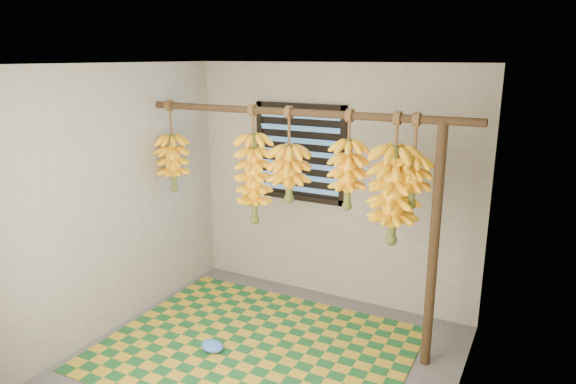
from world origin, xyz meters
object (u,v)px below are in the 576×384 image
Objects in this scene: support_post at (434,250)px; banana_bunch_f at (413,181)px; banana_bunch_b at (254,178)px; banana_bunch_c at (289,173)px; banana_bunch_e at (393,195)px; woven_mat at (255,348)px; banana_bunch_d at (348,174)px; banana_bunch_a at (173,163)px; plastic_bag at (212,346)px.

banana_bunch_f reaches higher than support_post.
banana_bunch_f is at bearing -0.00° from banana_bunch_b.
banana_bunch_c is (0.36, -0.00, 0.09)m from banana_bunch_b.
banana_bunch_f is at bearing 0.00° from banana_bunch_e.
support_post is at bearing 0.00° from banana_bunch_e.
woven_mat is 3.13× the size of banana_bunch_d.
banana_bunch_c is 0.78× the size of banana_bunch_e.
banana_bunch_d is 0.41m from banana_bunch_e.
woven_mat is 3.46× the size of banana_bunch_f.
banana_bunch_b is 1.31× the size of banana_bunch_d.
support_post is 1.67m from banana_bunch_b.
banana_bunch_a and banana_bunch_d have the same top height.
banana_bunch_a is (-0.90, 0.68, 1.39)m from plastic_bag.
banana_bunch_c reaches higher than support_post.
banana_bunch_a is 0.84× the size of banana_bunch_e.
banana_bunch_d is (0.63, 0.48, 1.52)m from woven_mat.
plastic_bag is (-1.65, -0.68, -0.95)m from support_post.
woven_mat is 1.49m from banana_bunch_b.
banana_bunch_a is at bearing 180.00° from banana_bunch_f.
support_post is at bearing 22.38° from plastic_bag.
banana_bunch_f is at bearing 0.00° from banana_bunch_d.
banana_bunch_e is at bearing 25.21° from woven_mat.
banana_bunch_b is 0.37m from banana_bunch_c.
woven_mat is 3.10× the size of banana_bunch_c.
banana_bunch_c is at bearing 180.00° from banana_bunch_f.
woven_mat is at bearing -60.37° from banana_bunch_b.
banana_bunch_a is at bearing 180.00° from support_post.
woven_mat is 2.88× the size of banana_bunch_a.
banana_bunch_e reaches higher than plastic_bag.
banana_bunch_b reaches higher than woven_mat.
plastic_bag is 0.26× the size of banana_bunch_c.
woven_mat is 0.37m from plastic_bag.
banana_bunch_c is (1.28, 0.00, 0.03)m from banana_bunch_a.
banana_bunch_b is 1.43m from banana_bunch_f.
woven_mat is 11.71× the size of plastic_bag.
support_post is 2.02m from plastic_bag.
support_post is 0.90m from banana_bunch_d.
banana_bunch_b is 1.02× the size of banana_bunch_e.
support_post is at bearing 0.00° from banana_bunch_f.
banana_bunch_a is (-2.55, 0.00, 0.44)m from support_post.
banana_bunch_c is (0.39, 0.68, 1.42)m from plastic_bag.
banana_bunch_a is at bearing 142.75° from plastic_bag.
woven_mat is at bearing -100.06° from banana_bunch_c.
plastic_bag is 0.30× the size of banana_bunch_f.
banana_bunch_b is at bearing 180.00° from banana_bunch_d.
banana_bunch_c is 0.54m from banana_bunch_d.
woven_mat is at bearing 34.16° from plastic_bag.
banana_bunch_d is (-0.73, -0.00, 0.52)m from support_post.
banana_bunch_d is (0.93, 0.68, 1.47)m from plastic_bag.
banana_bunch_a reaches higher than plastic_bag.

